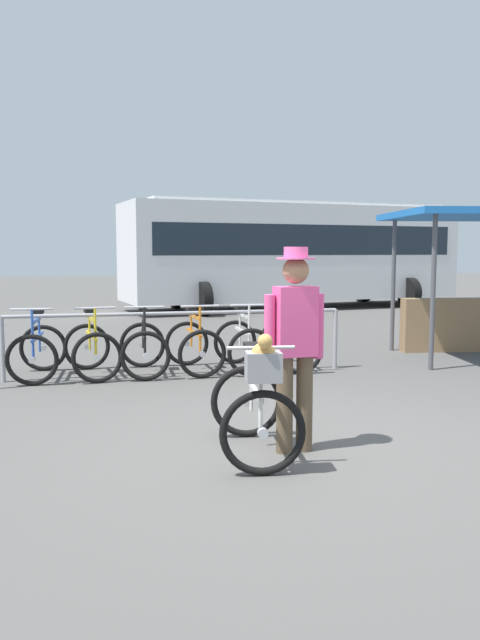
% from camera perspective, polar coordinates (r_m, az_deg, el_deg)
% --- Properties ---
extents(ground_plane, '(80.00, 80.00, 0.00)m').
position_cam_1_polar(ground_plane, '(5.57, 4.24, -11.53)').
color(ground_plane, '#514F4C').
extents(bike_rack_rail, '(4.61, 0.07, 0.88)m').
position_cam_1_polar(bike_rack_rail, '(8.74, -5.55, -0.36)').
color(bike_rack_rail, '#99999E').
rests_on(bike_rack_rail, ground).
extents(racked_bike_blue, '(0.72, 1.14, 0.97)m').
position_cam_1_polar(racked_bike_blue, '(8.94, -17.57, -2.64)').
color(racked_bike_blue, black).
rests_on(racked_bike_blue, ground).
extents(racked_bike_yellow, '(0.81, 1.19, 0.98)m').
position_cam_1_polar(racked_bike_yellow, '(8.90, -13.07, -2.55)').
color(racked_bike_yellow, black).
rests_on(racked_bike_yellow, ground).
extents(racked_bike_black, '(0.69, 1.12, 0.97)m').
position_cam_1_polar(racked_bike_black, '(8.92, -8.57, -2.44)').
color(racked_bike_black, black).
rests_on(racked_bike_black, ground).
extents(racked_bike_orange, '(0.73, 1.14, 0.97)m').
position_cam_1_polar(racked_bike_orange, '(8.99, -4.11, -2.31)').
color(racked_bike_orange, black).
rests_on(racked_bike_orange, ground).
extents(racked_bike_white, '(0.66, 1.10, 0.97)m').
position_cam_1_polar(racked_bike_white, '(9.12, 0.24, -2.18)').
color(racked_bike_white, black).
rests_on(racked_bike_white, ground).
extents(racked_bike_red, '(0.67, 1.12, 0.98)m').
position_cam_1_polar(racked_bike_red, '(9.30, 4.46, -2.03)').
color(racked_bike_red, black).
rests_on(racked_bike_red, ground).
extents(featured_bicycle, '(0.78, 1.24, 1.09)m').
position_cam_1_polar(featured_bicycle, '(5.21, 1.44, -7.21)').
color(featured_bicycle, black).
rests_on(featured_bicycle, ground).
extents(person_with_featured_bike, '(0.53, 0.32, 1.72)m').
position_cam_1_polar(person_with_featured_bike, '(5.35, 4.92, -1.84)').
color(person_with_featured_bike, brown).
rests_on(person_with_featured_bike, ground).
extents(bus_distant, '(10.27, 4.46, 3.08)m').
position_cam_1_polar(bus_distant, '(19.10, 4.79, 6.29)').
color(bus_distant, silver).
rests_on(bus_distant, ground).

